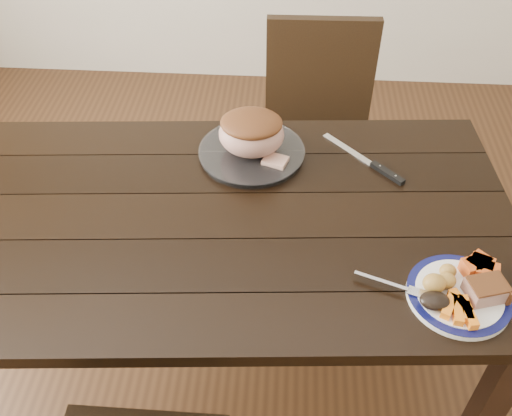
# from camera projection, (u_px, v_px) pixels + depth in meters

# --- Properties ---
(ground) EXTENTS (4.00, 4.00, 0.00)m
(ground) POSITION_uv_depth(u_px,v_px,m) (235.00, 360.00, 2.09)
(ground) COLOR #472B16
(ground) RESTS_ON ground
(dining_table) EXTENTS (1.66, 1.02, 0.75)m
(dining_table) POSITION_uv_depth(u_px,v_px,m) (229.00, 238.00, 1.64)
(dining_table) COLOR black
(dining_table) RESTS_ON ground
(chair_far) EXTENTS (0.43, 0.44, 0.93)m
(chair_far) POSITION_uv_depth(u_px,v_px,m) (318.00, 129.00, 2.25)
(chair_far) COLOR black
(chair_far) RESTS_ON ground
(dinner_plate) EXTENTS (0.25, 0.25, 0.02)m
(dinner_plate) POSITION_uv_depth(u_px,v_px,m) (458.00, 296.00, 1.36)
(dinner_plate) COLOR white
(dinner_plate) RESTS_ON dining_table
(plate_rim) EXTENTS (0.25, 0.25, 0.02)m
(plate_rim) POSITION_uv_depth(u_px,v_px,m) (459.00, 293.00, 1.36)
(plate_rim) COLOR #0D1044
(plate_rim) RESTS_ON dinner_plate
(serving_platter) EXTENTS (0.32, 0.32, 0.02)m
(serving_platter) POSITION_uv_depth(u_px,v_px,m) (252.00, 153.00, 1.76)
(serving_platter) COLOR white
(serving_platter) RESTS_ON dining_table
(pork_slice) EXTENTS (0.10, 0.09, 0.04)m
(pork_slice) POSITION_uv_depth(u_px,v_px,m) (486.00, 290.00, 1.34)
(pork_slice) COLOR #A97767
(pork_slice) RESTS_ON dinner_plate
(roasted_potatoes) EXTENTS (0.09, 0.09, 0.05)m
(roasted_potatoes) POSITION_uv_depth(u_px,v_px,m) (441.00, 280.00, 1.36)
(roasted_potatoes) COLOR gold
(roasted_potatoes) RESTS_ON dinner_plate
(carrot_batons) EXTENTS (0.08, 0.11, 0.02)m
(carrot_batons) POSITION_uv_depth(u_px,v_px,m) (460.00, 309.00, 1.31)
(carrot_batons) COLOR orange
(carrot_batons) RESTS_ON dinner_plate
(pumpkin_wedges) EXTENTS (0.09, 0.09, 0.04)m
(pumpkin_wedges) POSITION_uv_depth(u_px,v_px,m) (480.00, 268.00, 1.39)
(pumpkin_wedges) COLOR #E75219
(pumpkin_wedges) RESTS_ON dinner_plate
(dark_mushroom) EXTENTS (0.07, 0.05, 0.03)m
(dark_mushroom) POSITION_uv_depth(u_px,v_px,m) (435.00, 301.00, 1.32)
(dark_mushroom) COLOR black
(dark_mushroom) RESTS_ON dinner_plate
(fork) EXTENTS (0.17, 0.08, 0.00)m
(fork) POSITION_uv_depth(u_px,v_px,m) (396.00, 286.00, 1.37)
(fork) COLOR silver
(fork) RESTS_ON dinner_plate
(roast_joint) EXTENTS (0.20, 0.17, 0.13)m
(roast_joint) POSITION_uv_depth(u_px,v_px,m) (251.00, 134.00, 1.71)
(roast_joint) COLOR tan
(roast_joint) RESTS_ON serving_platter
(cut_slice) EXTENTS (0.08, 0.08, 0.02)m
(cut_slice) POSITION_uv_depth(u_px,v_px,m) (275.00, 161.00, 1.71)
(cut_slice) COLOR tan
(cut_slice) RESTS_ON serving_platter
(carving_knife) EXTENTS (0.24, 0.25, 0.01)m
(carving_knife) POSITION_uv_depth(u_px,v_px,m) (377.00, 167.00, 1.72)
(carving_knife) COLOR silver
(carving_knife) RESTS_ON dining_table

